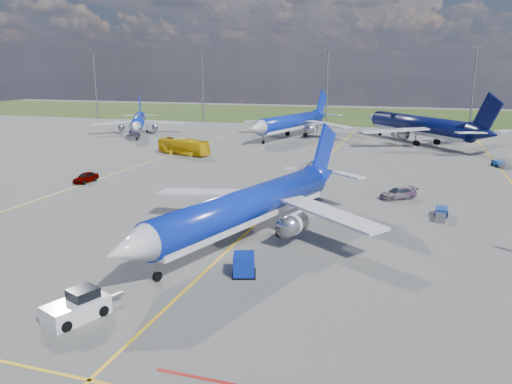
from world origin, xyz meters
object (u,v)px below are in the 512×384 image
(bg_jet_nw, at_px, (139,134))
(uld_container, at_px, (244,265))
(service_car_b, at_px, (298,192))
(baggage_tug_w, at_px, (441,214))
(service_car_a, at_px, (86,177))
(baggage_tug_e, at_px, (501,165))
(main_airliner, at_px, (248,239))
(baggage_tug_c, at_px, (314,164))
(service_car_c, at_px, (398,193))
(pushback_tug, at_px, (78,307))
(apron_bus, at_px, (183,147))
(bg_jet_n, at_px, (418,143))
(bg_jet_nnw, at_px, (291,137))

(bg_jet_nw, xyz_separation_m, uld_container, (56.06, -78.38, 0.85))
(service_car_b, relative_size, baggage_tug_w, 1.23)
(service_car_a, bearing_deg, baggage_tug_e, 29.82)
(main_airliner, bearing_deg, service_car_b, 103.54)
(service_car_b, distance_m, baggage_tug_c, 22.45)
(main_airliner, distance_m, baggage_tug_e, 56.93)
(service_car_a, height_order, service_car_c, service_car_a)
(service_car_c, bearing_deg, bg_jet_nw, -162.81)
(pushback_tug, xyz_separation_m, apron_bus, (-22.65, 63.15, 0.81))
(bg_jet_n, height_order, service_car_c, bg_jet_n)
(main_airliner, bearing_deg, pushback_tug, -89.97)
(baggage_tug_c, bearing_deg, service_car_c, -39.04)
(pushback_tug, height_order, apron_bus, apron_bus)
(baggage_tug_c, bearing_deg, service_car_b, -71.25)
(bg_jet_nw, height_order, service_car_b, bg_jet_nw)
(bg_jet_nw, xyz_separation_m, service_car_b, (54.52, -52.38, 0.76))
(service_car_a, distance_m, baggage_tug_w, 49.81)
(main_airliner, bearing_deg, uld_container, -56.79)
(service_car_b, height_order, service_car_c, service_car_b)
(main_airliner, height_order, service_car_a, main_airliner)
(service_car_a, relative_size, baggage_tug_w, 1.01)
(baggage_tug_c, bearing_deg, main_airliner, -75.14)
(service_car_a, relative_size, service_car_c, 0.89)
(service_car_a, xyz_separation_m, service_car_c, (44.70, 3.88, -0.03))
(service_car_a, xyz_separation_m, baggage_tug_e, (60.66, 31.73, -0.29))
(uld_container, bearing_deg, service_car_c, 51.73)
(bg_jet_nw, xyz_separation_m, apron_bus, (25.21, -25.57, 1.60))
(baggage_tug_w, xyz_separation_m, baggage_tug_c, (-19.70, 26.29, -0.01))
(service_car_a, relative_size, baggage_tug_e, 0.97)
(bg_jet_nw, bearing_deg, pushback_tug, -89.78)
(baggage_tug_c, relative_size, baggage_tug_e, 0.95)
(baggage_tug_c, bearing_deg, baggage_tug_e, 29.34)
(uld_container, relative_size, service_car_b, 0.39)
(bg_jet_n, bearing_deg, bg_jet_nnw, -40.92)
(bg_jet_nnw, relative_size, baggage_tug_e, 9.03)
(uld_container, bearing_deg, bg_jet_nw, 107.73)
(apron_bus, distance_m, baggage_tug_w, 56.02)
(bg_jet_n, distance_m, service_car_a, 74.63)
(baggage_tug_w, bearing_deg, main_airliner, -138.56)
(service_car_a, bearing_deg, bg_jet_n, 53.15)
(bg_jet_n, bearing_deg, main_airliner, 40.15)
(service_car_c, xyz_separation_m, baggage_tug_e, (15.96, 27.86, -0.26))
(bg_jet_nw, xyz_separation_m, baggage_tug_w, (72.01, -56.33, 0.45))
(bg_jet_nw, xyz_separation_m, pushback_tug, (47.86, -88.72, 0.79))
(bg_jet_nnw, distance_m, service_car_a, 61.87)
(main_airliner, distance_m, service_car_a, 35.55)
(service_car_a, height_order, baggage_tug_c, service_car_a)
(pushback_tug, bearing_deg, uld_container, 73.15)
(bg_jet_n, relative_size, main_airliner, 1.22)
(uld_container, xyz_separation_m, service_car_c, (10.96, 29.42, -0.13))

